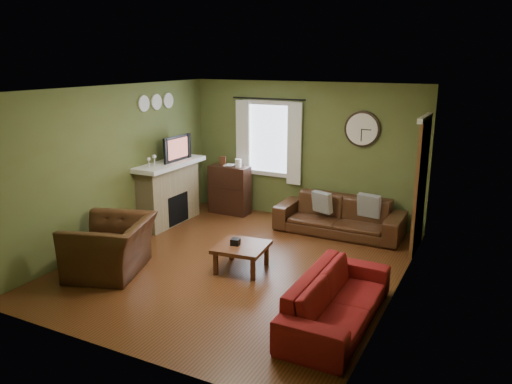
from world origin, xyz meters
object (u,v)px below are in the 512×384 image
at_px(sofa_brown, 339,216).
at_px(sofa_red, 337,299).
at_px(coffee_table, 242,257).
at_px(bookshelf, 230,190).
at_px(armchair, 111,246).

xyz_separation_m(sofa_brown, sofa_red, (0.94, -2.99, -0.03)).
xyz_separation_m(sofa_red, coffee_table, (-1.72, 0.83, -0.10)).
relative_size(bookshelf, armchair, 0.80).
distance_m(sofa_brown, armchair, 3.92).
relative_size(sofa_red, coffee_table, 2.83).
distance_m(bookshelf, sofa_brown, 2.33).
bearing_deg(coffee_table, bookshelf, 123.40).
height_order(sofa_red, armchair, armchair).
bearing_deg(bookshelf, coffee_table, -56.60).
relative_size(sofa_brown, armchair, 1.84).
relative_size(armchair, coffee_table, 1.69).
height_order(sofa_red, coffee_table, sofa_red).
xyz_separation_m(bookshelf, sofa_red, (3.26, -3.16, -0.18)).
distance_m(armchair, coffee_table, 1.89).
bearing_deg(sofa_red, sofa_brown, 17.41).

